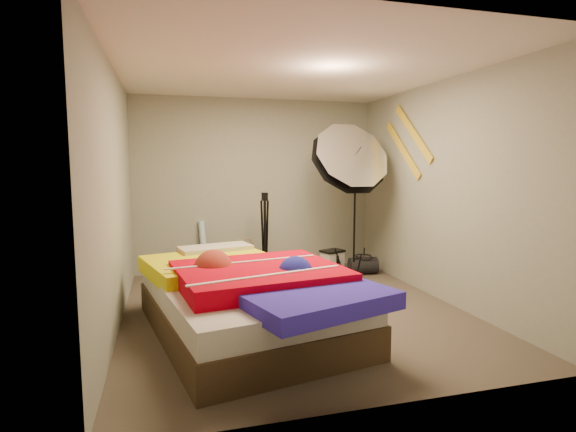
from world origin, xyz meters
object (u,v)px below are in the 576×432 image
object	(u,v)px
tote_bag	(241,260)
wrapping_roll	(204,248)
camera_case	(332,262)
photo_umbrella	(348,162)
duffel_bag	(363,266)
bed	(248,297)
camera_tripod	(265,229)

from	to	relation	value
tote_bag	wrapping_roll	size ratio (longest dim) A/B	0.47
camera_case	photo_umbrella	world-z (taller)	photo_umbrella
duffel_bag	tote_bag	bearing A→B (deg)	165.40
bed	camera_tripod	distance (m)	2.05
camera_case	photo_umbrella	size ratio (longest dim) A/B	0.13
bed	duffel_bag	bearing A→B (deg)	41.77
bed	camera_case	bearing A→B (deg)	51.46
duffel_bag	camera_tripod	bearing A→B (deg)	179.34
camera_case	duffel_bag	world-z (taller)	camera_case
duffel_bag	photo_umbrella	world-z (taller)	photo_umbrella
wrapping_roll	photo_umbrella	distance (m)	2.36
wrapping_roll	photo_umbrella	world-z (taller)	photo_umbrella
tote_bag	wrapping_roll	world-z (taller)	wrapping_roll
camera_case	duffel_bag	size ratio (longest dim) A/B	0.75
bed	camera_tripod	size ratio (longest dim) A/B	2.22
duffel_bag	wrapping_roll	bearing A→B (deg)	170.11
duffel_bag	photo_umbrella	distance (m)	1.53
tote_bag	bed	bearing A→B (deg)	-118.92
photo_umbrella	camera_tripod	distance (m)	1.44
camera_case	photo_umbrella	xyz separation A→B (m)	(0.03, -0.46, 1.45)
camera_tripod	photo_umbrella	bearing A→B (deg)	-19.11
camera_case	duffel_bag	bearing A→B (deg)	-56.67
duffel_bag	bed	world-z (taller)	bed
duffel_bag	bed	bearing A→B (deg)	-132.52
bed	photo_umbrella	world-z (taller)	photo_umbrella
wrapping_roll	duffel_bag	bearing A→B (deg)	-15.60
tote_bag	duffel_bag	distance (m)	1.76
wrapping_roll	bed	size ratio (longest dim) A/B	0.29
tote_bag	camera_case	size ratio (longest dim) A/B	1.20
camera_tripod	bed	bearing A→B (deg)	-106.97
camera_case	photo_umbrella	distance (m)	1.52
camera_case	camera_tripod	world-z (taller)	camera_tripod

